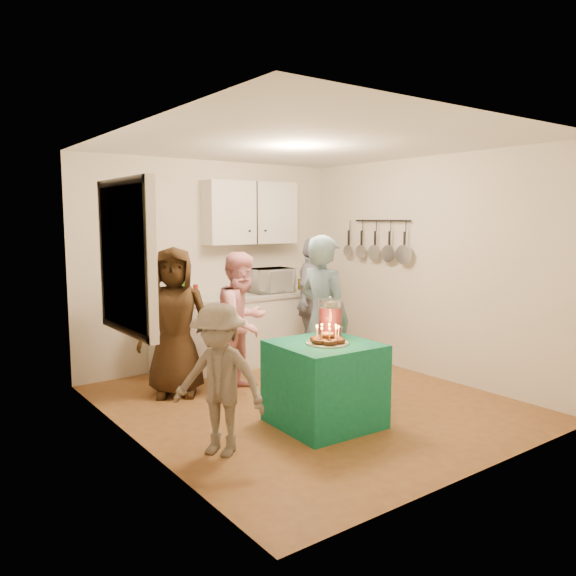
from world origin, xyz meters
TOP-DOWN VIEW (x-y plane):
  - floor at (0.00, 0.00)m, footprint 4.00×4.00m
  - ceiling at (0.00, 0.00)m, footprint 4.00×4.00m
  - back_wall at (0.00, 2.00)m, footprint 3.60×3.60m
  - left_wall at (-1.80, 0.00)m, footprint 4.00×4.00m
  - right_wall at (1.80, 0.00)m, footprint 4.00×4.00m
  - window_night at (-1.77, 0.30)m, footprint 0.04×1.00m
  - counter at (0.20, 1.70)m, footprint 2.20×0.58m
  - countertop at (0.20, 1.70)m, footprint 2.24×0.62m
  - upper_cabinet at (0.50, 1.85)m, footprint 1.30×0.30m
  - pot_rack at (1.72, 0.70)m, footprint 0.12×1.00m
  - microwave at (0.70, 1.70)m, footprint 0.59×0.41m
  - party_table at (-0.26, -0.56)m, footprint 0.89×0.89m
  - donut_cake at (-0.27, -0.61)m, footprint 0.38×0.38m
  - punch_jar at (-0.04, -0.38)m, footprint 0.22×0.22m
  - man_birthday at (0.21, 0.01)m, footprint 0.47×0.67m
  - woman_back_left at (-0.97, 1.05)m, footprint 0.92×0.82m
  - woman_back_center at (-0.32, 0.75)m, footprint 0.89×0.80m
  - woman_back_right at (0.93, 1.10)m, footprint 1.00×0.91m
  - child_near_left at (-1.35, -0.57)m, footprint 0.81×0.91m

SIDE VIEW (x-z plane):
  - floor at x=0.00m, z-range 0.00..0.00m
  - party_table at x=-0.26m, z-range 0.00..0.76m
  - counter at x=0.20m, z-range 0.00..0.86m
  - child_near_left at x=-1.35m, z-range 0.00..1.22m
  - woman_back_center at x=-0.32m, z-range 0.00..1.52m
  - woman_back_left at x=-0.97m, z-range 0.00..1.58m
  - woman_back_right at x=0.93m, z-range 0.00..1.64m
  - donut_cake at x=-0.27m, z-range 0.76..0.94m
  - man_birthday at x=0.21m, z-range 0.00..1.71m
  - countertop at x=0.20m, z-range 0.86..0.91m
  - punch_jar at x=-0.04m, z-range 0.76..1.10m
  - microwave at x=0.70m, z-range 0.91..1.23m
  - back_wall at x=0.00m, z-range 1.30..1.30m
  - left_wall at x=-1.80m, z-range 1.30..1.30m
  - right_wall at x=1.80m, z-range 1.30..1.30m
  - window_night at x=-1.77m, z-range 0.95..2.15m
  - pot_rack at x=1.72m, z-range 1.30..1.90m
  - upper_cabinet at x=0.50m, z-range 1.55..2.35m
  - ceiling at x=0.00m, z-range 2.60..2.60m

